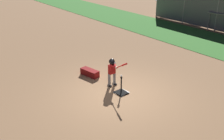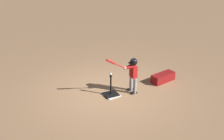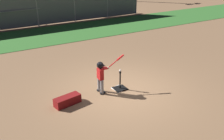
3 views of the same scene
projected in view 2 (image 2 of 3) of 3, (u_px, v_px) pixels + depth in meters
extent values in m
plane|color=#99704C|center=(108.00, 93.00, 9.64)|extent=(90.00, 90.00, 0.00)
cube|color=white|center=(111.00, 95.00, 9.48)|extent=(0.49, 0.49, 0.02)
cube|color=black|center=(111.00, 94.00, 9.49)|extent=(0.44, 0.39, 0.04)
cylinder|color=black|center=(111.00, 85.00, 9.37)|extent=(0.05, 0.05, 0.58)
cylinder|color=black|center=(111.00, 76.00, 9.24)|extent=(0.08, 0.08, 0.05)
cylinder|color=gray|center=(135.00, 86.00, 9.49)|extent=(0.11, 0.11, 0.51)
cube|color=black|center=(134.00, 93.00, 9.57)|extent=(0.18, 0.10, 0.06)
cylinder|color=gray|center=(131.00, 83.00, 9.69)|extent=(0.11, 0.11, 0.51)
cube|color=black|center=(130.00, 89.00, 9.78)|extent=(0.18, 0.10, 0.06)
cube|color=red|center=(133.00, 71.00, 9.41)|extent=(0.16, 0.27, 0.38)
sphere|color=#DBB293|center=(134.00, 62.00, 9.29)|extent=(0.19, 0.19, 0.19)
sphere|color=black|center=(134.00, 62.00, 9.28)|extent=(0.23, 0.23, 0.23)
cube|color=black|center=(131.00, 63.00, 9.26)|extent=(0.12, 0.17, 0.01)
cylinder|color=red|center=(130.00, 67.00, 9.25)|extent=(0.31, 0.17, 0.11)
cylinder|color=red|center=(129.00, 66.00, 9.32)|extent=(0.31, 0.15, 0.11)
sphere|color=#DBB293|center=(125.00, 68.00, 9.24)|extent=(0.10, 0.10, 0.10)
cylinder|color=red|center=(116.00, 64.00, 9.06)|extent=(0.60, 0.06, 0.38)
cylinder|color=red|center=(111.00, 62.00, 8.94)|extent=(0.28, 0.07, 0.20)
cylinder|color=black|center=(126.00, 68.00, 9.25)|extent=(0.04, 0.05, 0.05)
sphere|color=white|center=(111.00, 74.00, 9.21)|extent=(0.07, 0.07, 0.07)
cube|color=maroon|center=(163.00, 78.00, 10.31)|extent=(0.88, 0.47, 0.28)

